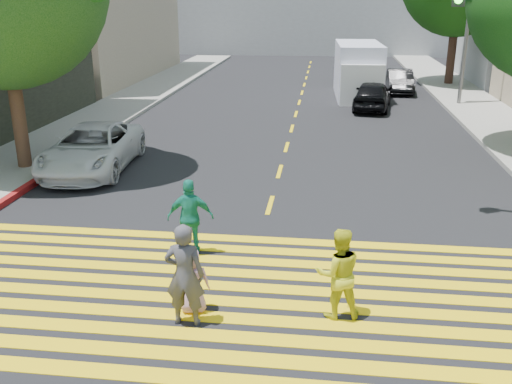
% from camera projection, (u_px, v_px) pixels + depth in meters
% --- Properties ---
extents(ground, '(120.00, 120.00, 0.00)m').
position_uv_depth(ground, '(233.00, 334.00, 9.24)').
color(ground, black).
extents(sidewalk_left, '(3.00, 40.00, 0.15)m').
position_uv_depth(sidewalk_left, '(143.00, 94.00, 30.81)').
color(sidewalk_left, gray).
rests_on(sidewalk_left, ground).
extents(sidewalk_right, '(3.00, 60.00, 0.15)m').
position_uv_depth(sidewalk_right, '(509.00, 133.00, 22.29)').
color(sidewalk_right, gray).
rests_on(sidewalk_right, ground).
extents(curb_red, '(0.20, 8.00, 0.16)m').
position_uv_depth(curb_red, '(20.00, 192.00, 15.63)').
color(curb_red, maroon).
rests_on(curb_red, ground).
extents(crosswalk, '(13.40, 5.30, 0.01)m').
position_uv_depth(crosswalk, '(245.00, 295.00, 10.43)').
color(crosswalk, yellow).
rests_on(crosswalk, ground).
extents(lane_line, '(0.12, 34.40, 0.01)m').
position_uv_depth(lane_line, '(301.00, 97.00, 30.33)').
color(lane_line, yellow).
rests_on(lane_line, ground).
extents(pedestrian_man, '(0.66, 0.44, 1.78)m').
position_uv_depth(pedestrian_man, '(185.00, 275.00, 9.26)').
color(pedestrian_man, '#424147').
rests_on(pedestrian_man, ground).
extents(pedestrian_woman, '(0.88, 0.75, 1.60)m').
position_uv_depth(pedestrian_woman, '(338.00, 273.00, 9.50)').
color(pedestrian_woman, '#CDCE1F').
rests_on(pedestrian_woman, ground).
extents(pedestrian_child, '(0.63, 0.47, 1.16)m').
position_uv_depth(pedestrian_child, '(193.00, 281.00, 9.71)').
color(pedestrian_child, '#C891B4').
rests_on(pedestrian_child, ground).
extents(pedestrian_extra, '(1.01, 0.54, 1.64)m').
position_uv_depth(pedestrian_extra, '(190.00, 217.00, 11.84)').
color(pedestrian_extra, '#177E6A').
rests_on(pedestrian_extra, ground).
extents(white_sedan, '(2.63, 5.13, 1.39)m').
position_uv_depth(white_sedan, '(92.00, 148.00, 17.62)').
color(white_sedan, silver).
rests_on(white_sedan, ground).
extents(dark_car_near, '(2.18, 4.22, 1.37)m').
position_uv_depth(dark_car_near, '(372.00, 95.00, 26.94)').
color(dark_car_near, black).
rests_on(dark_car_near, ground).
extents(silver_car, '(2.50, 4.62, 1.27)m').
position_uv_depth(silver_car, '(357.00, 69.00, 36.90)').
color(silver_car, gray).
rests_on(silver_car, ground).
extents(dark_car_parked, '(1.45, 3.86, 1.26)m').
position_uv_depth(dark_car_parked, '(400.00, 81.00, 31.62)').
color(dark_car_parked, black).
rests_on(dark_car_parked, ground).
extents(white_van, '(2.42, 5.96, 2.78)m').
position_uv_depth(white_van, '(358.00, 72.00, 29.99)').
color(white_van, silver).
rests_on(white_van, ground).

